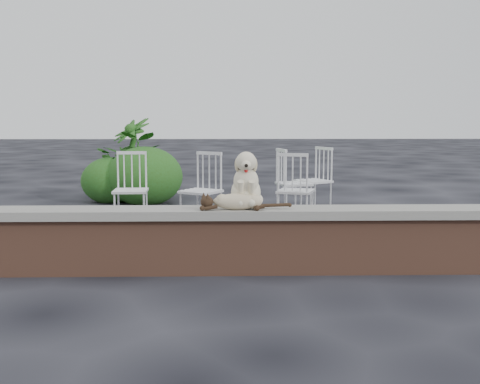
{
  "coord_description": "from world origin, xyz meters",
  "views": [
    {
      "loc": [
        -0.67,
        -5.25,
        1.4
      ],
      "look_at": [
        -0.55,
        0.2,
        0.7
      ],
      "focal_mm": 44.76,
      "sensor_mm": 36.0,
      "label": 1
    }
  ],
  "objects_px": {
    "dog": "(246,179)",
    "chair_e": "(294,182)",
    "cat": "(237,201)",
    "potted_plant_a": "(130,165)",
    "potted_plant_b": "(132,157)",
    "chair_a": "(131,189)",
    "chair_b": "(201,190)",
    "chair_c": "(296,190)",
    "chair_d": "(313,180)"
  },
  "relations": [
    {
      "from": "chair_d",
      "to": "chair_e",
      "type": "distance_m",
      "value": 0.44
    },
    {
      "from": "chair_c",
      "to": "potted_plant_a",
      "type": "distance_m",
      "value": 3.51
    },
    {
      "from": "cat",
      "to": "chair_a",
      "type": "relative_size",
      "value": 1.01
    },
    {
      "from": "dog",
      "to": "potted_plant_a",
      "type": "distance_m",
      "value": 4.95
    },
    {
      "from": "chair_b",
      "to": "chair_e",
      "type": "xyz_separation_m",
      "value": [
        1.26,
        0.82,
        0.0
      ]
    },
    {
      "from": "potted_plant_b",
      "to": "cat",
      "type": "bearing_deg",
      "value": -71.45
    },
    {
      "from": "chair_e",
      "to": "dog",
      "type": "bearing_deg",
      "value": 150.62
    },
    {
      "from": "chair_b",
      "to": "chair_c",
      "type": "distance_m",
      "value": 1.2
    },
    {
      "from": "dog",
      "to": "chair_b",
      "type": "distance_m",
      "value": 2.2
    },
    {
      "from": "potted_plant_b",
      "to": "chair_b",
      "type": "bearing_deg",
      "value": -65.57
    },
    {
      "from": "chair_e",
      "to": "potted_plant_b",
      "type": "relative_size",
      "value": 0.69
    },
    {
      "from": "chair_d",
      "to": "chair_c",
      "type": "distance_m",
      "value": 1.18
    },
    {
      "from": "chair_c",
      "to": "cat",
      "type": "bearing_deg",
      "value": 90.16
    },
    {
      "from": "chair_a",
      "to": "chair_b",
      "type": "relative_size",
      "value": 1.0
    },
    {
      "from": "chair_b",
      "to": "chair_e",
      "type": "relative_size",
      "value": 1.0
    },
    {
      "from": "dog",
      "to": "chair_c",
      "type": "distance_m",
      "value": 2.27
    },
    {
      "from": "cat",
      "to": "chair_e",
      "type": "height_order",
      "value": "chair_e"
    },
    {
      "from": "dog",
      "to": "chair_e",
      "type": "xyz_separation_m",
      "value": [
        0.77,
        2.93,
        -0.37
      ]
    },
    {
      "from": "chair_b",
      "to": "cat",
      "type": "bearing_deg",
      "value": -46.41
    },
    {
      "from": "chair_b",
      "to": "chair_c",
      "type": "bearing_deg",
      "value": 33.79
    },
    {
      "from": "chair_c",
      "to": "chair_e",
      "type": "bearing_deg",
      "value": -75.88
    },
    {
      "from": "chair_c",
      "to": "potted_plant_a",
      "type": "bearing_deg",
      "value": -26.13
    },
    {
      "from": "chair_a",
      "to": "chair_e",
      "type": "xyz_separation_m",
      "value": [
        2.16,
        0.73,
        0.0
      ]
    },
    {
      "from": "cat",
      "to": "potted_plant_b",
      "type": "bearing_deg",
      "value": 109.61
    },
    {
      "from": "chair_d",
      "to": "chair_b",
      "type": "bearing_deg",
      "value": -84.22
    },
    {
      "from": "chair_a",
      "to": "chair_d",
      "type": "relative_size",
      "value": 1.0
    },
    {
      "from": "chair_d",
      "to": "potted_plant_b",
      "type": "relative_size",
      "value": 0.69
    },
    {
      "from": "cat",
      "to": "chair_e",
      "type": "bearing_deg",
      "value": 75.71
    },
    {
      "from": "chair_a",
      "to": "potted_plant_a",
      "type": "relative_size",
      "value": 0.82
    },
    {
      "from": "dog",
      "to": "potted_plant_b",
      "type": "xyz_separation_m",
      "value": [
        -1.81,
        5.0,
        -0.16
      ]
    },
    {
      "from": "potted_plant_b",
      "to": "chair_e",
      "type": "bearing_deg",
      "value": -38.72
    },
    {
      "from": "cat",
      "to": "chair_a",
      "type": "distance_m",
      "value": 2.7
    },
    {
      "from": "cat",
      "to": "potted_plant_a",
      "type": "bearing_deg",
      "value": 110.67
    },
    {
      "from": "potted_plant_b",
      "to": "chair_a",
      "type": "bearing_deg",
      "value": -81.5
    },
    {
      "from": "chair_c",
      "to": "potted_plant_b",
      "type": "relative_size",
      "value": 0.69
    },
    {
      "from": "chair_a",
      "to": "chair_c",
      "type": "relative_size",
      "value": 1.0
    },
    {
      "from": "potted_plant_a",
      "to": "cat",
      "type": "bearing_deg",
      "value": -70.39
    },
    {
      "from": "dog",
      "to": "chair_b",
      "type": "height_order",
      "value": "dog"
    },
    {
      "from": "chair_d",
      "to": "potted_plant_a",
      "type": "xyz_separation_m",
      "value": [
        -2.86,
        1.37,
        0.1
      ]
    },
    {
      "from": "potted_plant_a",
      "to": "potted_plant_b",
      "type": "height_order",
      "value": "potted_plant_b"
    },
    {
      "from": "chair_a",
      "to": "potted_plant_b",
      "type": "bearing_deg",
      "value": 96.11
    },
    {
      "from": "chair_a",
      "to": "potted_plant_a",
      "type": "bearing_deg",
      "value": 96.76
    },
    {
      "from": "chair_d",
      "to": "chair_e",
      "type": "relative_size",
      "value": 1.0
    },
    {
      "from": "chair_e",
      "to": "chair_a",
      "type": "bearing_deg",
      "value": 93.96
    },
    {
      "from": "cat",
      "to": "potted_plant_a",
      "type": "xyz_separation_m",
      "value": [
        -1.7,
        4.77,
        -0.09
      ]
    },
    {
      "from": "cat",
      "to": "chair_c",
      "type": "height_order",
      "value": "chair_c"
    },
    {
      "from": "dog",
      "to": "cat",
      "type": "bearing_deg",
      "value": -117.01
    },
    {
      "from": "cat",
      "to": "chair_c",
      "type": "relative_size",
      "value": 1.01
    },
    {
      "from": "chair_c",
      "to": "chair_e",
      "type": "xyz_separation_m",
      "value": [
        0.07,
        0.8,
        0.0
      ]
    },
    {
      "from": "chair_a",
      "to": "chair_d",
      "type": "distance_m",
      "value": 2.68
    }
  ]
}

